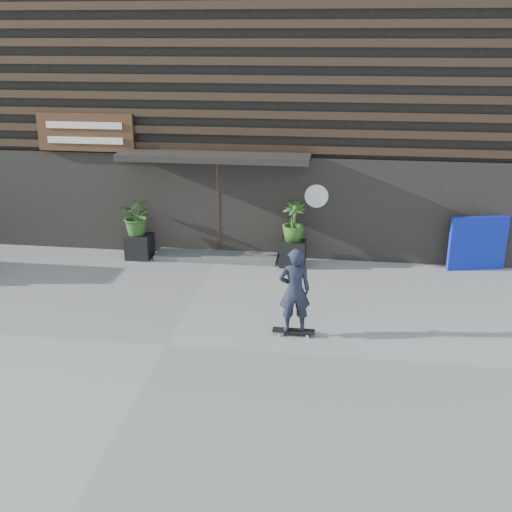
# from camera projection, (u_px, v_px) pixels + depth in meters

# --- Properties ---
(ground) EXTENTS (80.00, 80.00, 0.00)m
(ground) POSITION_uv_depth(u_px,v_px,m) (166.00, 345.00, 11.04)
(ground) COLOR gray
(ground) RESTS_ON ground
(entrance_step) EXTENTS (3.00, 0.80, 0.12)m
(entrance_step) POSITION_uv_depth(u_px,v_px,m) (217.00, 256.00, 15.31)
(entrance_step) COLOR #50504E
(entrance_step) RESTS_ON ground
(planter_pot_left) EXTENTS (0.60, 0.60, 0.60)m
(planter_pot_left) POSITION_uv_depth(u_px,v_px,m) (140.00, 246.00, 15.28)
(planter_pot_left) COLOR black
(planter_pot_left) RESTS_ON ground
(bamboo_left) EXTENTS (0.86, 0.75, 0.96)m
(bamboo_left) POSITION_uv_depth(u_px,v_px,m) (137.00, 216.00, 15.02)
(bamboo_left) COLOR #2D591E
(bamboo_left) RESTS_ON planter_pot_left
(planter_pot_right) EXTENTS (0.60, 0.60, 0.60)m
(planter_pot_right) POSITION_uv_depth(u_px,v_px,m) (293.00, 253.00, 14.79)
(planter_pot_right) COLOR black
(planter_pot_right) RESTS_ON ground
(bamboo_right) EXTENTS (0.54, 0.54, 0.96)m
(bamboo_right) POSITION_uv_depth(u_px,v_px,m) (294.00, 222.00, 14.53)
(bamboo_right) COLOR #2D591E
(bamboo_right) RESTS_ON planter_pot_right
(blue_tarp) EXTENTS (1.36, 0.44, 1.29)m
(blue_tarp) POSITION_uv_depth(u_px,v_px,m) (478.00, 243.00, 14.41)
(blue_tarp) COLOR #0C1BA5
(blue_tarp) RESTS_ON ground
(building) EXTENTS (18.00, 11.00, 8.00)m
(building) POSITION_uv_depth(u_px,v_px,m) (248.00, 77.00, 18.97)
(building) COLOR black
(building) RESTS_ON ground
(skateboarder) EXTENTS (0.78, 0.49, 1.69)m
(skateboarder) POSITION_uv_depth(u_px,v_px,m) (295.00, 291.00, 11.13)
(skateboarder) COLOR black
(skateboarder) RESTS_ON ground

